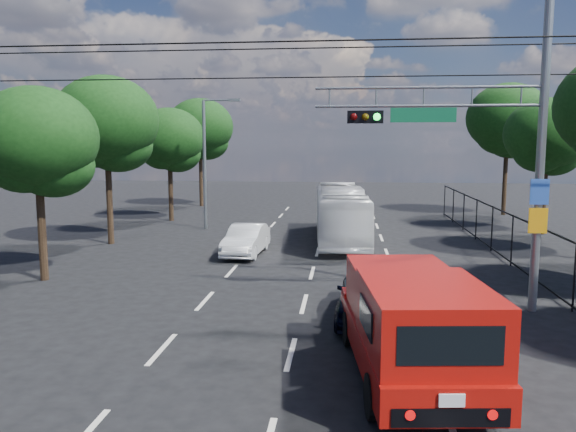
# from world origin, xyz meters

# --- Properties ---
(lane_markings) EXTENTS (6.12, 38.00, 0.01)m
(lane_markings) POSITION_xyz_m (-0.00, 14.00, 0.01)
(lane_markings) COLOR beige
(lane_markings) RESTS_ON ground
(signal_mast) EXTENTS (6.43, 0.39, 9.50)m
(signal_mast) POSITION_xyz_m (5.28, 7.99, 5.24)
(signal_mast) COLOR slate
(signal_mast) RESTS_ON ground
(streetlight_left) EXTENTS (2.09, 0.22, 7.08)m
(streetlight_left) POSITION_xyz_m (-6.33, 22.00, 3.94)
(streetlight_left) COLOR slate
(streetlight_left) RESTS_ON ground
(utility_wires) EXTENTS (22.00, 5.04, 0.74)m
(utility_wires) POSITION_xyz_m (0.00, 8.83, 7.23)
(utility_wires) COLOR black
(utility_wires) RESTS_ON ground
(fence_right) EXTENTS (0.06, 34.03, 2.00)m
(fence_right) POSITION_xyz_m (7.60, 12.17, 1.03)
(fence_right) COLOR black
(fence_right) RESTS_ON ground
(tree_right_d) EXTENTS (4.32, 4.32, 7.02)m
(tree_right_d) POSITION_xyz_m (11.42, 22.02, 4.85)
(tree_right_d) COLOR black
(tree_right_d) RESTS_ON ground
(tree_right_e) EXTENTS (5.28, 5.28, 8.58)m
(tree_right_e) POSITION_xyz_m (11.62, 30.02, 5.94)
(tree_right_e) COLOR black
(tree_right_e) RESTS_ON ground
(tree_left_b) EXTENTS (4.08, 4.08, 6.63)m
(tree_left_b) POSITION_xyz_m (-9.18, 10.02, 4.58)
(tree_left_b) COLOR black
(tree_left_b) RESTS_ON ground
(tree_left_c) EXTENTS (4.80, 4.80, 7.80)m
(tree_left_c) POSITION_xyz_m (-9.78, 17.02, 5.40)
(tree_left_c) COLOR black
(tree_left_c) RESTS_ON ground
(tree_left_d) EXTENTS (4.20, 4.20, 6.83)m
(tree_left_d) POSITION_xyz_m (-9.38, 25.02, 4.72)
(tree_left_d) COLOR black
(tree_left_d) RESTS_ON ground
(tree_left_e) EXTENTS (4.92, 4.92, 7.99)m
(tree_left_e) POSITION_xyz_m (-9.58, 33.02, 5.53)
(tree_left_e) COLOR black
(tree_left_e) RESTS_ON ground
(red_pickup) EXTENTS (2.81, 6.17, 2.23)m
(red_pickup) POSITION_xyz_m (2.51, 2.95, 1.19)
(red_pickup) COLOR black
(red_pickup) RESTS_ON ground
(navy_hatchback) EXTENTS (2.00, 4.33, 1.44)m
(navy_hatchback) POSITION_xyz_m (1.88, 6.87, 0.72)
(navy_hatchback) COLOR black
(navy_hatchback) RESTS_ON ground
(white_bus) EXTENTS (2.78, 9.65, 2.66)m
(white_bus) POSITION_xyz_m (0.96, 18.99, 1.33)
(white_bus) COLOR silver
(white_bus) RESTS_ON ground
(white_van) EXTENTS (1.58, 3.95, 1.28)m
(white_van) POSITION_xyz_m (-3.00, 15.11, 0.64)
(white_van) COLOR white
(white_van) RESTS_ON ground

